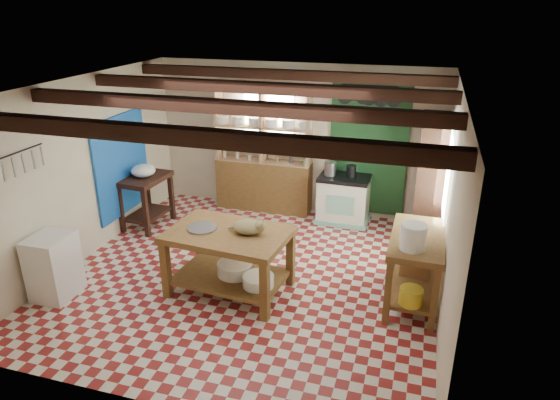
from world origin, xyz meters
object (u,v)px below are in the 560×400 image
(prep_table, at_px, (147,201))
(white_cabinet, at_px, (54,266))
(work_table, at_px, (229,261))
(cat, at_px, (248,227))
(right_counter, at_px, (414,269))
(stove, at_px, (343,199))

(prep_table, distance_m, white_cabinet, 2.24)
(work_table, relative_size, prep_table, 1.71)
(prep_table, bearing_deg, cat, -28.19)
(work_table, xyz_separation_m, prep_table, (-2.08, 1.49, 0.01))
(right_counter, distance_m, cat, 2.14)
(work_table, xyz_separation_m, right_counter, (2.30, 0.41, 0.03))
(stove, bearing_deg, prep_table, -159.36)
(white_cabinet, bearing_deg, work_table, 18.20)
(prep_table, bearing_deg, work_table, -31.72)
(cat, bearing_deg, prep_table, 143.09)
(white_cabinet, xyz_separation_m, right_counter, (4.40, 1.16, 0.04))
(stove, bearing_deg, cat, -105.68)
(work_table, relative_size, white_cabinet, 1.80)
(right_counter, height_order, cat, cat)
(white_cabinet, distance_m, right_counter, 4.55)
(prep_table, relative_size, right_counter, 0.69)
(white_cabinet, xyz_separation_m, cat, (2.35, 0.77, 0.52))
(stove, distance_m, right_counter, 2.50)
(prep_table, xyz_separation_m, cat, (2.33, -1.47, 0.50))
(right_counter, bearing_deg, work_table, -168.74)
(stove, relative_size, right_counter, 0.66)
(white_cabinet, distance_m, cat, 2.53)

